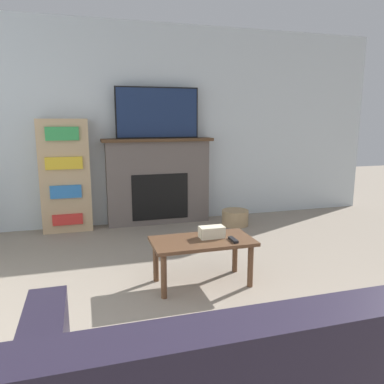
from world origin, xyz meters
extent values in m
cube|color=silver|center=(0.00, 4.60, 1.35)|extent=(6.65, 0.06, 2.70)
cube|color=#605651|center=(-0.03, 4.46, 0.57)|extent=(1.41, 0.22, 1.15)
cube|color=black|center=(-0.03, 4.35, 0.40)|extent=(0.78, 0.01, 0.63)
cube|color=#4C331E|center=(-0.03, 4.44, 1.17)|extent=(1.51, 0.28, 0.04)
cube|color=black|center=(-0.03, 4.44, 1.53)|extent=(1.12, 0.03, 0.68)
cube|color=#19284C|center=(-0.03, 4.43, 1.53)|extent=(1.08, 0.01, 0.64)
cube|color=black|center=(-0.21, 0.24, 0.68)|extent=(2.15, 0.16, 0.47)
cube|color=silver|center=(-0.69, 0.53, 0.59)|extent=(0.36, 0.14, 0.28)
cube|color=brown|center=(-0.06, 2.39, 0.40)|extent=(0.89, 0.47, 0.03)
cylinder|color=brown|center=(-0.44, 2.21, 0.19)|extent=(0.05, 0.05, 0.38)
cylinder|color=brown|center=(0.33, 2.21, 0.19)|extent=(0.05, 0.05, 0.38)
cylinder|color=brown|center=(-0.44, 2.56, 0.19)|extent=(0.05, 0.05, 0.38)
cylinder|color=brown|center=(0.33, 2.56, 0.19)|extent=(0.05, 0.05, 0.38)
cube|color=beige|center=(0.04, 2.42, 0.46)|extent=(0.22, 0.12, 0.10)
cube|color=black|center=(0.19, 2.28, 0.42)|extent=(0.04, 0.15, 0.02)
cube|color=tan|center=(-1.25, 4.44, 0.72)|extent=(0.62, 0.26, 1.45)
cube|color=red|center=(-1.25, 4.30, 0.18)|extent=(0.37, 0.03, 0.14)
cube|color=#2D70B7|center=(-1.25, 4.30, 0.54)|extent=(0.38, 0.03, 0.16)
cube|color=gold|center=(-1.25, 4.30, 0.91)|extent=(0.45, 0.03, 0.15)
cube|color=green|center=(-1.25, 4.30, 1.27)|extent=(0.39, 0.03, 0.17)
cylinder|color=tan|center=(0.95, 4.05, 0.11)|extent=(0.36, 0.36, 0.21)
camera|label=1|loc=(-1.02, -0.59, 1.45)|focal=35.00mm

